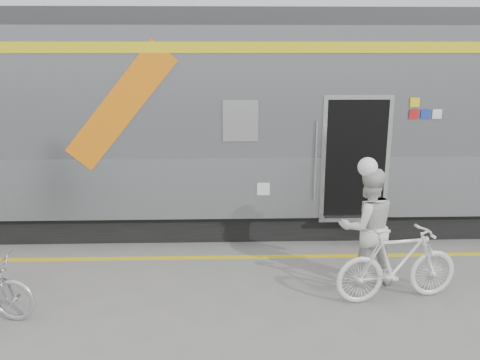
{
  "coord_description": "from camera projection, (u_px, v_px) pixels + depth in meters",
  "views": [
    {
      "loc": [
        0.39,
        -5.84,
        3.45
      ],
      "look_at": [
        0.62,
        1.6,
        1.5
      ],
      "focal_mm": 38.0,
      "sensor_mm": 36.0,
      "label": 1
    }
  ],
  "objects": [
    {
      "name": "ground",
      "position": [
        196.0,
        325.0,
        6.51
      ],
      "size": [
        90.0,
        90.0,
        0.0
      ],
      "primitive_type": "plane",
      "color": "slate",
      "rests_on": "ground"
    },
    {
      "name": "helmet_woman",
      "position": [
        371.0,
        158.0,
        7.21
      ],
      "size": [
        0.28,
        0.28,
        0.28
      ],
      "primitive_type": "sphere",
      "color": "white",
      "rests_on": "woman"
    },
    {
      "name": "bicycle_right",
      "position": [
        398.0,
        264.0,
        7.04
      ],
      "size": [
        1.85,
        0.79,
        1.08
      ],
      "primitive_type": "imported",
      "rotation": [
        0.0,
        0.0,
        1.74
      ],
      "color": "white",
      "rests_on": "ground"
    },
    {
      "name": "train",
      "position": [
        228.0,
        120.0,
        10.06
      ],
      "size": [
        24.0,
        3.17,
        4.1
      ],
      "color": "black",
      "rests_on": "ground"
    },
    {
      "name": "safety_strip",
      "position": [
        202.0,
        257.0,
        8.59
      ],
      "size": [
        24.0,
        0.12,
        0.01
      ],
      "primitive_type": "cube",
      "color": "yellow",
      "rests_on": "ground"
    },
    {
      "name": "woman",
      "position": [
        367.0,
        227.0,
        7.47
      ],
      "size": [
        0.96,
        0.81,
        1.78
      ],
      "primitive_type": "imported",
      "rotation": [
        0.0,
        0.0,
        3.31
      ],
      "color": "silver",
      "rests_on": "ground"
    }
  ]
}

